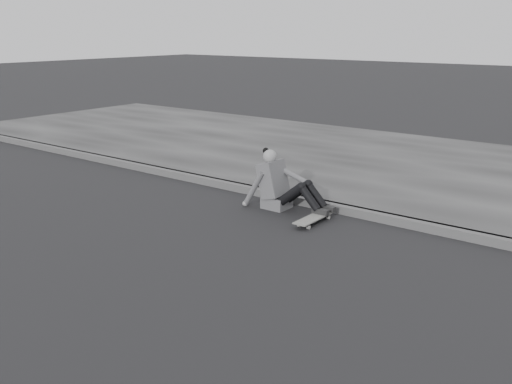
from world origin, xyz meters
TOP-DOWN VIEW (x-y plane):
  - ground at (0.00, 0.00)m, footprint 80.00×80.00m
  - curb at (0.00, 2.58)m, footprint 24.00×0.16m
  - sidewalk at (0.00, 5.60)m, footprint 24.00×6.00m
  - skateboard at (-0.87, 1.96)m, footprint 0.20×0.78m
  - seated_woman at (-1.60, 2.21)m, footprint 1.38×0.46m

SIDE VIEW (x-z plane):
  - ground at x=0.00m, z-range 0.00..0.00m
  - curb at x=0.00m, z-range 0.00..0.12m
  - sidewalk at x=0.00m, z-range 0.00..0.12m
  - skateboard at x=-0.87m, z-range 0.03..0.12m
  - seated_woman at x=-1.60m, z-range -0.08..0.80m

